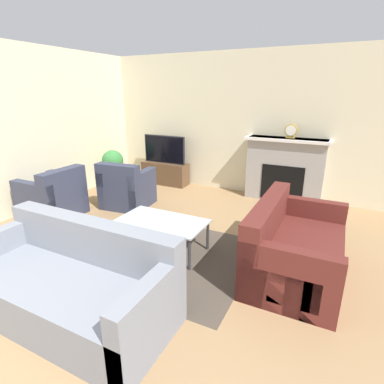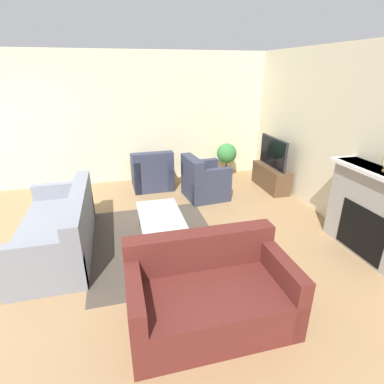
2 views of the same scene
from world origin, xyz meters
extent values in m
cube|color=beige|center=(0.00, 5.21, 1.35)|extent=(8.05, 0.06, 2.70)
cube|color=beige|center=(-2.56, 2.59, 1.35)|extent=(0.06, 8.18, 2.70)
cube|color=#4C4238|center=(0.23, 2.28, 0.00)|extent=(2.31, 1.80, 0.00)
cube|color=#9E9993|center=(1.25, 5.01, 0.59)|extent=(1.37, 0.32, 1.17)
cube|color=black|center=(1.25, 4.85, 0.37)|extent=(0.75, 0.01, 0.66)
cube|color=white|center=(1.25, 4.98, 1.15)|extent=(1.49, 0.38, 0.05)
cube|color=brown|center=(-1.29, 4.92, 0.24)|extent=(1.04, 0.35, 0.48)
cube|color=#232328|center=(-1.29, 4.92, 0.78)|extent=(0.98, 0.05, 0.60)
cube|color=black|center=(-1.29, 4.89, 0.78)|extent=(0.94, 0.01, 0.56)
cube|color=gray|center=(0.11, 0.95, 0.21)|extent=(1.96, 0.88, 0.42)
cube|color=gray|center=(0.11, 1.29, 0.62)|extent=(1.96, 0.20, 0.40)
cube|color=gray|center=(-0.80, 0.95, 0.33)|extent=(0.14, 0.88, 0.66)
cube|color=gray|center=(1.02, 0.95, 0.33)|extent=(0.14, 0.88, 0.66)
cube|color=#5B231E|center=(1.86, 2.60, 0.21)|extent=(0.91, 1.56, 0.42)
cube|color=#5B231E|center=(1.50, 2.60, 0.62)|extent=(0.20, 1.56, 0.40)
cube|color=#5B231E|center=(1.86, 1.89, 0.33)|extent=(0.91, 0.14, 0.66)
cube|color=#5B231E|center=(1.86, 3.30, 0.33)|extent=(0.91, 0.14, 0.66)
cube|color=#33384C|center=(-1.98, 2.52, 0.21)|extent=(0.81, 0.82, 0.42)
cube|color=#33384C|center=(-1.69, 2.53, 0.62)|extent=(0.22, 0.81, 0.40)
cube|color=#33384C|center=(-1.99, 2.86, 0.33)|extent=(0.79, 0.16, 0.66)
cube|color=#33384C|center=(-1.98, 2.19, 0.33)|extent=(0.79, 0.16, 0.66)
cube|color=#33384C|center=(-1.18, 3.46, 0.21)|extent=(0.84, 0.82, 0.42)
cube|color=#33384C|center=(-1.15, 3.19, 0.62)|extent=(0.78, 0.28, 0.40)
cube|color=#33384C|center=(-0.87, 3.49, 0.33)|extent=(0.22, 0.76, 0.66)
cube|color=#33384C|center=(-1.49, 3.43, 0.33)|extent=(0.22, 0.76, 0.66)
cylinder|color=#333338|center=(-0.28, 2.11, 0.20)|extent=(0.04, 0.04, 0.39)
cylinder|color=#333338|center=(0.75, 2.11, 0.20)|extent=(0.04, 0.04, 0.39)
cylinder|color=#333338|center=(-0.28, 2.63, 0.20)|extent=(0.04, 0.04, 0.39)
cylinder|color=#333338|center=(0.75, 2.63, 0.20)|extent=(0.04, 0.04, 0.39)
cube|color=silver|center=(0.23, 2.37, 0.40)|extent=(1.11, 0.60, 0.02)
cylinder|color=#AD704C|center=(-2.18, 4.26, 0.13)|extent=(0.22, 0.22, 0.25)
cylinder|color=#4C3823|center=(-2.18, 4.26, 0.32)|extent=(0.03, 0.03, 0.13)
sphere|color=#387F3D|center=(-2.18, 4.26, 0.57)|extent=(0.45, 0.45, 0.45)
camera|label=1|loc=(2.13, -0.57, 1.96)|focal=28.00mm
camera|label=2|loc=(4.01, 1.86, 2.33)|focal=28.00mm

